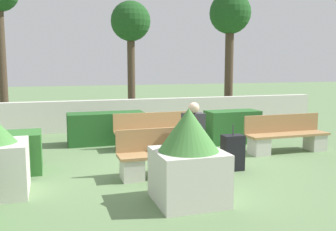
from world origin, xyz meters
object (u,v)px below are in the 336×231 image
person_seated_man (196,137)px  suitcase (233,153)px  bench_front (165,159)px  tree_center_left (131,26)px  bench_right_side (158,135)px  planter_corner_right (188,158)px  bench_left_side (287,138)px  tree_center_right (230,18)px

person_seated_man → suitcase: 0.87m
bench_front → tree_center_left: (0.79, 6.33, 2.92)m
person_seated_man → tree_center_left: tree_center_left is taller
bench_right_side → planter_corner_right: size_ratio=1.52×
bench_front → bench_left_side: (3.15, 0.94, 0.01)m
planter_corner_right → tree_center_right: (4.38, 7.44, 2.94)m
bench_right_side → bench_left_side: bearing=-14.0°
suitcase → tree_center_right: 7.60m
person_seated_man → planter_corner_right: planter_corner_right is taller
bench_front → tree_center_right: (4.33, 6.15, 3.27)m
bench_right_side → tree_center_right: tree_center_right is taller
bench_right_side → tree_center_left: (0.28, 4.15, 2.91)m
bench_left_side → planter_corner_right: 3.92m
suitcase → person_seated_man: bearing=-171.6°
planter_corner_right → suitcase: size_ratio=1.56×
bench_right_side → tree_center_left: size_ratio=0.50×
person_seated_man → planter_corner_right: (-0.57, -1.15, -0.06)m
person_seated_man → tree_center_left: 6.95m
planter_corner_right → suitcase: bearing=43.0°
suitcase → tree_center_right: tree_center_right is taller
person_seated_man → suitcase: (0.78, 0.12, -0.37)m
bench_left_side → person_seated_man: person_seated_man is taller
bench_left_side → suitcase: suitcase is taller
tree_center_left → person_seated_man: bearing=-92.4°
bench_front → suitcase: bearing=-1.0°
tree_center_left → tree_center_right: (3.54, -0.18, 0.35)m
tree_center_right → bench_right_side: bearing=-133.9°
bench_right_side → planter_corner_right: 3.53m
bench_right_side → planter_corner_right: planter_corner_right is taller
person_seated_man → planter_corner_right: size_ratio=0.96×
bench_front → suitcase: 1.30m
bench_right_side → person_seated_man: (0.01, -2.33, 0.38)m
bench_front → person_seated_man: 0.67m
bench_left_side → suitcase: size_ratio=2.24×
bench_front → tree_center_right: 8.20m
bench_left_side → planter_corner_right: bearing=-151.6°
person_seated_man → tree_center_right: 7.90m
person_seated_man → tree_center_left: size_ratio=0.32×
bench_right_side → tree_center_left: bearing=97.4°
planter_corner_right → tree_center_right: 9.12m
bench_front → planter_corner_right: size_ratio=1.23×
bench_front → bench_right_side: (0.51, 2.19, 0.02)m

